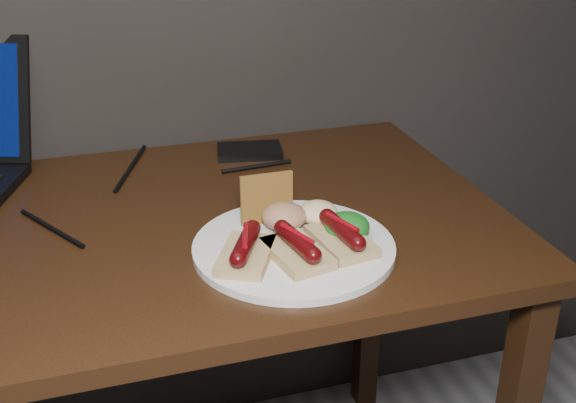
# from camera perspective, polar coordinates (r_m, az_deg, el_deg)

# --- Properties ---
(desk) EXTENTS (1.40, 0.70, 0.75)m
(desk) POSITION_cam_1_polar(r_m,az_deg,el_deg) (1.24, -15.67, -6.15)
(desk) COLOR black
(desk) RESTS_ON ground
(hard_drive) EXTENTS (0.14, 0.10, 0.02)m
(hard_drive) POSITION_cam_1_polar(r_m,az_deg,el_deg) (1.46, -3.05, 4.00)
(hard_drive) COLOR black
(hard_drive) RESTS_ON desk
(desk_cables) EXTENTS (0.88, 0.40, 0.01)m
(desk_cables) POSITION_cam_1_polar(r_m,az_deg,el_deg) (1.32, -17.64, 0.22)
(desk_cables) COLOR black
(desk_cables) RESTS_ON desk
(plate) EXTENTS (0.40, 0.40, 0.01)m
(plate) POSITION_cam_1_polar(r_m,az_deg,el_deg) (1.10, 0.46, -3.65)
(plate) COLOR silver
(plate) RESTS_ON desk
(bread_sausage_left) EXTENTS (0.11, 0.13, 0.04)m
(bread_sausage_left) POSITION_cam_1_polar(r_m,az_deg,el_deg) (1.05, -3.36, -3.85)
(bread_sausage_left) COLOR #CEB879
(bread_sausage_left) RESTS_ON plate
(bread_sausage_center) EXTENTS (0.09, 0.13, 0.04)m
(bread_sausage_center) POSITION_cam_1_polar(r_m,az_deg,el_deg) (1.05, 0.72, -3.70)
(bread_sausage_center) COLOR #CEB879
(bread_sausage_center) RESTS_ON plate
(bread_sausage_right) EXTENTS (0.09, 0.12, 0.04)m
(bread_sausage_right) POSITION_cam_1_polar(r_m,az_deg,el_deg) (1.09, 4.25, -2.74)
(bread_sausage_right) COLOR #CEB879
(bread_sausage_right) RESTS_ON plate
(crispbread) EXTENTS (0.08, 0.01, 0.08)m
(crispbread) POSITION_cam_1_polar(r_m,az_deg,el_deg) (1.14, -1.70, 0.25)
(crispbread) COLOR olive
(crispbread) RESTS_ON plate
(salad_greens) EXTENTS (0.07, 0.07, 0.04)m
(salad_greens) POSITION_cam_1_polar(r_m,az_deg,el_deg) (1.11, 4.69, -1.94)
(salad_greens) COLOR #105013
(salad_greens) RESTS_ON plate
(salsa_mound) EXTENTS (0.07, 0.07, 0.04)m
(salsa_mound) POSITION_cam_1_polar(r_m,az_deg,el_deg) (1.14, -0.29, -1.18)
(salsa_mound) COLOR maroon
(salsa_mound) RESTS_ON plate
(coleslaw_mound) EXTENTS (0.06, 0.06, 0.04)m
(coleslaw_mound) POSITION_cam_1_polar(r_m,az_deg,el_deg) (1.16, 2.39, -0.88)
(coleslaw_mound) COLOR #EEE6CD
(coleslaw_mound) RESTS_ON plate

